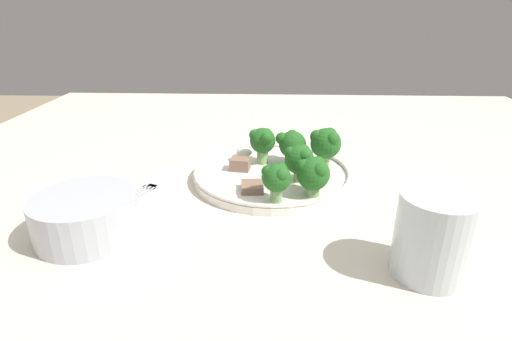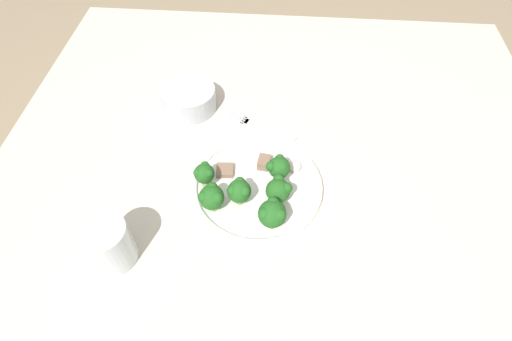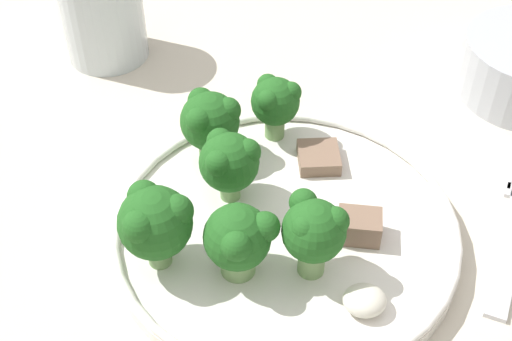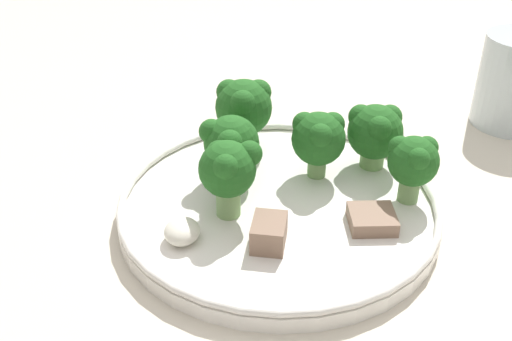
{
  "view_description": "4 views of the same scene",
  "coord_description": "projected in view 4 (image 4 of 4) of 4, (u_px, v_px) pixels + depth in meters",
  "views": [
    {
      "loc": [
        0.04,
        0.62,
        1.04
      ],
      "look_at": [
        0.06,
        0.05,
        0.79
      ],
      "focal_mm": 28.0,
      "sensor_mm": 36.0,
      "label": 1
    },
    {
      "loc": [
        -0.42,
        0.01,
        1.41
      ],
      "look_at": [
        0.06,
        0.04,
        0.8
      ],
      "focal_mm": 28.0,
      "sensor_mm": 36.0,
      "label": 2
    },
    {
      "loc": [
        0.01,
        -0.3,
        1.17
      ],
      "look_at": [
        0.01,
        0.06,
        0.82
      ],
      "focal_mm": 50.0,
      "sensor_mm": 36.0,
      "label": 3
    },
    {
      "loc": [
        0.42,
        0.03,
        1.05
      ],
      "look_at": [
        0.02,
        0.02,
        0.81
      ],
      "focal_mm": 42.0,
      "sensor_mm": 36.0,
      "label": 4
    }
  ],
  "objects": [
    {
      "name": "broccoli_floret_mid_cluster",
      "position": [
        375.0,
        131.0,
        0.5
      ],
      "size": [
        0.05,
        0.05,
        0.06
      ],
      "color": "#7FA866",
      "rests_on": "dinner_plate"
    },
    {
      "name": "dinner_plate",
      "position": [
        278.0,
        205.0,
        0.47
      ],
      "size": [
        0.25,
        0.25,
        0.02
      ],
      "color": "white",
      "rests_on": "table"
    },
    {
      "name": "meat_slice_front_slice",
      "position": [
        269.0,
        233.0,
        0.42
      ],
      "size": [
        0.03,
        0.03,
        0.02
      ],
      "color": "#846651",
      "rests_on": "dinner_plate"
    },
    {
      "name": "broccoli_floret_center_back",
      "position": [
        226.0,
        146.0,
        0.47
      ],
      "size": [
        0.05,
        0.04,
        0.06
      ],
      "color": "#7FA866",
      "rests_on": "dinner_plate"
    },
    {
      "name": "sauce_dollop",
      "position": [
        182.0,
        231.0,
        0.42
      ],
      "size": [
        0.03,
        0.03,
        0.02
      ],
      "color": "silver",
      "rests_on": "dinner_plate"
    },
    {
      "name": "broccoli_floret_back_left",
      "position": [
        244.0,
        106.0,
        0.52
      ],
      "size": [
        0.05,
        0.05,
        0.06
      ],
      "color": "#7FA866",
      "rests_on": "dinner_plate"
    },
    {
      "name": "meat_slice_middle_slice",
      "position": [
        372.0,
        219.0,
        0.44
      ],
      "size": [
        0.03,
        0.04,
        0.01
      ],
      "color": "#846651",
      "rests_on": "dinner_plate"
    },
    {
      "name": "broccoli_floret_front_left",
      "position": [
        413.0,
        161.0,
        0.45
      ],
      "size": [
        0.04,
        0.04,
        0.05
      ],
      "color": "#7FA866",
      "rests_on": "dinner_plate"
    },
    {
      "name": "broccoli_floret_near_rim_left",
      "position": [
        319.0,
        138.0,
        0.48
      ],
      "size": [
        0.05,
        0.04,
        0.06
      ],
      "color": "#7FA866",
      "rests_on": "dinner_plate"
    },
    {
      "name": "table",
      "position": [
        235.0,
        268.0,
        0.55
      ],
      "size": [
        1.34,
        1.19,
        0.77
      ],
      "color": "beige",
      "rests_on": "ground_plane"
    },
    {
      "name": "broccoli_floret_center_left",
      "position": [
        234.0,
        170.0,
        0.43
      ],
      "size": [
        0.04,
        0.04,
        0.06
      ],
      "color": "#7FA866",
      "rests_on": "dinner_plate"
    }
  ]
}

